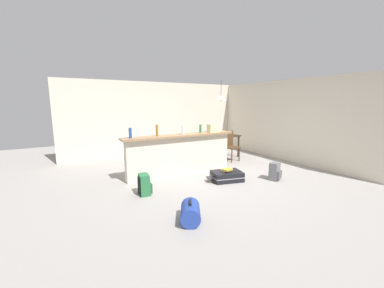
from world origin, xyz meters
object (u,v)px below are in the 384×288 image
Objects in this scene: bottle_blue at (130,133)px; dining_table at (221,138)px; dining_chair_near_partition at (230,144)px; bottle_clear at (183,130)px; pendant_lamp at (221,98)px; book_stack at (227,170)px; bottle_amber at (157,130)px; duffel_bag_blue at (190,212)px; backpack_green at (145,185)px; backpack_grey at (275,172)px; grocery_bag at (213,128)px; bottle_green at (200,129)px; bottle_white at (220,127)px; suitcase_flat_black at (227,176)px.

dining_table is at bearing 17.65° from bottle_blue.
bottle_clear is at bearing -164.60° from dining_chair_near_partition.
pendant_lamp is (-0.04, 0.49, 1.44)m from dining_chair_near_partition.
book_stack is at bearing -56.21° from bottle_clear.
bottle_blue is at bearing 178.69° from bottle_amber.
book_stack is at bearing 36.68° from duffel_bag_blue.
bottle_blue is 3.46m from pendant_lamp.
backpack_green is 1.00× the size of backpack_grey.
grocery_bag is 0.62× the size of backpack_grey.
bottle_green is 1.60m from dining_chair_near_partition.
backpack_grey is at bearing -95.86° from pendant_lamp.
dining_table is at bearing 35.55° from bottle_green.
duffel_bag_blue is (-0.38, -2.27, -1.01)m from bottle_amber.
bottle_clear is 1.21m from bottle_white.
suitcase_flat_black is at bearing 36.59° from duffel_bag_blue.
bottle_amber is at bearing 178.48° from grocery_bag.
backpack_green is at bearing 175.93° from suitcase_flat_black.
book_stack is at bearing -37.42° from bottle_amber.
backpack_green is (-1.87, -0.91, -0.93)m from bottle_green.
bottle_blue is at bearing 96.21° from duffel_bag_blue.
backpack_grey is (0.46, -1.60, -0.94)m from bottle_white.
backpack_grey is 1.70× the size of book_stack.
pendant_lamp reaches higher than bottle_amber.
dining_chair_near_partition is (-0.05, -0.57, -0.13)m from dining_table.
pendant_lamp reaches higher than bottle_white.
bottle_clear reaches higher than dining_table.
bottle_clear is 0.35× the size of pendant_lamp.
pendant_lamp reaches higher than duffel_bag_blue.
duffel_bag_blue is at bearing -143.41° from suitcase_flat_black.
bottle_green reaches higher than book_stack.
suitcase_flat_black is at bearing -117.63° from bottle_white.
backpack_green is at bearing -90.34° from bottle_blue.
backpack_grey is (2.33, -1.54, -0.96)m from bottle_amber.
bottle_clear is 0.55× the size of backpack_green.
book_stack is at bearing -104.74° from grocery_bag.
duffel_bag_blue is at bearing -132.51° from dining_table.
dining_table is at bearing 42.22° from pendant_lamp.
bottle_blue is at bearing -171.57° from dining_chair_near_partition.
book_stack is at bearing -85.25° from bottle_green.
backpack_green reaches higher than duffel_bag_blue.
grocery_bag is at bearing 75.16° from suitcase_flat_black.
backpack_green is (-3.27, -1.37, -0.31)m from dining_chair_near_partition.
bottle_clear is at bearing -151.78° from pendant_lamp.
bottle_clear is at bearing 64.74° from duffel_bag_blue.
bottle_white reaches higher than bottle_clear.
pendant_lamp is at bearing 94.61° from dining_chair_near_partition.
bottle_amber reaches higher than backpack_green.
book_stack is (1.95, -0.13, 0.05)m from backpack_green.
grocery_bag is 1.67m from pendant_lamp.
pendant_lamp reaches higher than bottle_green.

